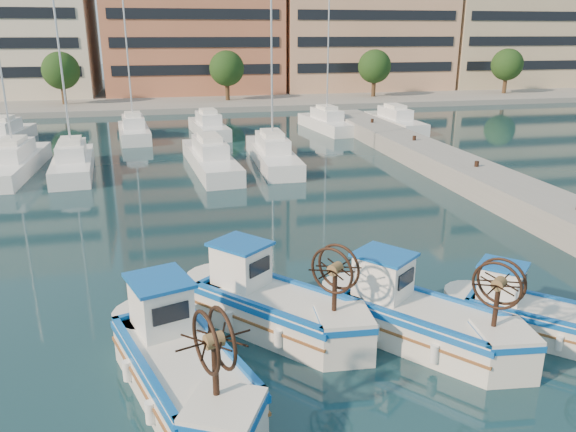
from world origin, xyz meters
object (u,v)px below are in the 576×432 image
object	(u,v)px
fishing_boat_b	(272,302)
fishing_boat_c	(417,315)
fishing_boat_a	(180,360)
fishing_boat_d	(533,313)

from	to	relation	value
fishing_boat_b	fishing_boat_c	world-z (taller)	fishing_boat_b
fishing_boat_c	fishing_boat_a	bearing A→B (deg)	149.66
fishing_boat_a	fishing_boat_c	xyz separation A→B (m)	(6.42, 0.92, -0.05)
fishing_boat_b	fishing_boat_d	bearing A→B (deg)	-56.03
fishing_boat_a	fishing_boat_c	distance (m)	6.49
fishing_boat_b	fishing_boat_c	xyz separation A→B (m)	(3.75, -1.59, -0.02)
fishing_boat_b	fishing_boat_c	size ratio (longest dim) A/B	1.01
fishing_boat_a	fishing_boat_c	world-z (taller)	fishing_boat_a
fishing_boat_b	fishing_boat_a	bearing A→B (deg)	-177.61
fishing_boat_d	fishing_boat_c	bearing A→B (deg)	128.60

